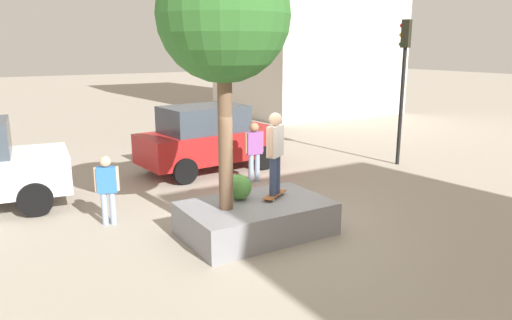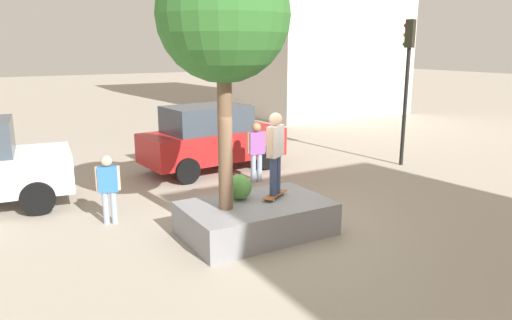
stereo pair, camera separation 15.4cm
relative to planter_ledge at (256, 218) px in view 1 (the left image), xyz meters
name	(u,v)px [view 1 (the left image)]	position (x,y,z in m)	size (l,w,h in m)	color
ground_plane	(273,229)	(0.42, 0.01, -0.33)	(120.00, 120.00, 0.00)	#9E9384
planter_ledge	(256,218)	(0.00, 0.00, 0.00)	(2.96, 1.89, 0.67)	gray
plaza_tree	(223,17)	(-0.68, 0.01, 3.97)	(2.45, 2.45, 4.90)	brown
boxwood_shrub	(239,187)	(-0.18, 0.39, 0.60)	(0.53, 0.53, 0.53)	#4C8C3D
skateboard	(275,195)	(0.52, 0.10, 0.39)	(0.79, 0.60, 0.07)	brown
skateboarder	(275,148)	(0.52, 0.10, 1.41)	(0.51, 0.42, 1.73)	navy
sedan_parked	(209,138)	(1.43, 5.22, 0.70)	(4.53, 2.37, 2.03)	#B21E1E
traffic_light_corner	(404,68)	(7.10, 2.77, 2.79)	(0.35, 0.37, 4.59)	black
bystander_watching	(107,185)	(-2.46, 2.11, 0.55)	(0.49, 0.30, 1.53)	#8C9EB7
passerby_with_bag	(254,148)	(1.98, 3.39, 0.65)	(0.58, 0.26, 1.71)	#8C9EB7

